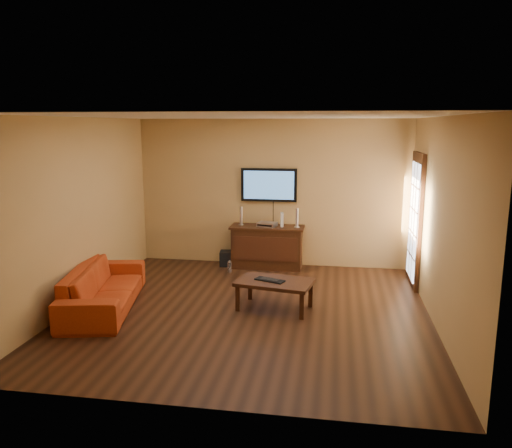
% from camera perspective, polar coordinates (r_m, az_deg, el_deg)
% --- Properties ---
extents(ground_plane, '(5.00, 5.00, 0.00)m').
position_cam_1_polar(ground_plane, '(7.17, -0.83, -9.91)').
color(ground_plane, black).
rests_on(ground_plane, ground).
extents(room_walls, '(5.00, 5.00, 5.00)m').
position_cam_1_polar(room_walls, '(7.36, -0.02, 4.22)').
color(room_walls, tan).
rests_on(room_walls, ground).
extents(french_door, '(0.07, 1.02, 2.22)m').
position_cam_1_polar(french_door, '(8.52, 17.73, 0.32)').
color(french_door, black).
rests_on(french_door, ground).
extents(media_console, '(1.34, 0.51, 0.77)m').
position_cam_1_polar(media_console, '(9.17, 1.27, -2.60)').
color(media_console, black).
rests_on(media_console, ground).
extents(television, '(1.03, 0.08, 0.61)m').
position_cam_1_polar(television, '(9.18, 1.49, 4.49)').
color(television, black).
rests_on(television, ground).
extents(coffee_table, '(1.15, 0.81, 0.42)m').
position_cam_1_polar(coffee_table, '(7.14, 2.15, -6.90)').
color(coffee_table, black).
rests_on(coffee_table, ground).
extents(sofa, '(1.03, 2.17, 0.82)m').
position_cam_1_polar(sofa, '(7.49, -17.04, -6.19)').
color(sofa, '#A83612').
rests_on(sofa, ground).
extents(speaker_left, '(0.09, 0.09, 0.34)m').
position_cam_1_polar(speaker_left, '(9.17, -1.71, 0.86)').
color(speaker_left, silver).
rests_on(speaker_left, media_console).
extents(speaker_right, '(0.10, 0.10, 0.35)m').
position_cam_1_polar(speaker_right, '(8.98, 4.71, 0.62)').
color(speaker_right, silver).
rests_on(speaker_right, media_console).
extents(av_receiver, '(0.38, 0.31, 0.08)m').
position_cam_1_polar(av_receiver, '(9.06, 1.28, -0.04)').
color(av_receiver, silver).
rests_on(av_receiver, media_console).
extents(game_console, '(0.08, 0.18, 0.24)m').
position_cam_1_polar(game_console, '(9.07, 2.98, 0.51)').
color(game_console, white).
rests_on(game_console, media_console).
extents(subwoofer, '(0.31, 0.31, 0.27)m').
position_cam_1_polar(subwoofer, '(9.36, -3.28, -3.94)').
color(subwoofer, black).
rests_on(subwoofer, ground).
extents(bottle, '(0.08, 0.08, 0.22)m').
position_cam_1_polar(bottle, '(8.95, -3.05, -4.88)').
color(bottle, white).
rests_on(bottle, ground).
extents(keyboard, '(0.45, 0.30, 0.03)m').
position_cam_1_polar(keyboard, '(7.12, 1.59, -6.41)').
color(keyboard, black).
rests_on(keyboard, coffee_table).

